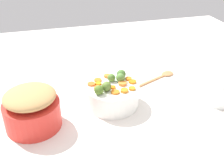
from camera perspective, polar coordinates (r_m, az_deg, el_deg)
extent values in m
cube|color=white|center=(1.24, 2.36, -5.60)|extent=(2.40, 2.40, 0.02)
cylinder|color=white|center=(1.24, 0.00, -2.34)|extent=(0.24, 0.24, 0.10)
cylinder|color=red|center=(1.15, -16.21, -6.09)|extent=(0.23, 0.23, 0.11)
ellipsoid|color=tan|center=(1.11, -16.84, -2.49)|extent=(0.21, 0.21, 0.06)
cylinder|color=orange|center=(1.20, 0.16, -0.67)|extent=(0.03, 0.03, 0.01)
cylinder|color=orange|center=(1.29, -1.04, 1.69)|extent=(0.04, 0.04, 0.01)
cylinder|color=orange|center=(1.16, 0.70, -1.69)|extent=(0.04, 0.04, 0.01)
cylinder|color=orange|center=(1.24, 4.28, 0.48)|extent=(0.05, 0.05, 0.01)
cylinder|color=orange|center=(1.19, -3.06, -0.84)|extent=(0.04, 0.04, 0.01)
cylinder|color=orange|center=(1.23, -2.88, 0.13)|extent=(0.04, 0.04, 0.01)
cylinder|color=orange|center=(1.26, 3.48, 1.11)|extent=(0.04, 0.04, 0.01)
cylinder|color=orange|center=(1.26, -2.98, 0.82)|extent=(0.04, 0.04, 0.01)
cylinder|color=orange|center=(1.22, 2.19, 0.08)|extent=(0.05, 0.05, 0.01)
cylinder|color=orange|center=(1.17, 2.44, -1.40)|extent=(0.04, 0.04, 0.01)
cylinder|color=orange|center=(1.19, 4.28, -1.04)|extent=(0.03, 0.03, 0.01)
cylinder|color=orange|center=(1.23, -4.33, 0.00)|extent=(0.04, 0.04, 0.01)
sphere|color=#57843B|center=(1.24, 1.76, 1.34)|extent=(0.04, 0.04, 0.04)
sphere|color=#517A31|center=(1.24, -0.13, 1.33)|extent=(0.04, 0.04, 0.04)
sphere|color=#5B772F|center=(1.17, -1.14, -0.51)|extent=(0.04, 0.04, 0.04)
sphere|color=#477332|center=(1.27, 1.94, 2.09)|extent=(0.04, 0.04, 0.04)
sphere|color=#4F7226|center=(1.15, -2.75, -1.26)|extent=(0.04, 0.04, 0.04)
cube|color=#B67849|center=(1.45, 7.82, 0.47)|extent=(0.22, 0.11, 0.01)
ellipsoid|color=#B67849|center=(1.54, 11.51, 2.15)|extent=(0.09, 0.08, 0.01)
cylinder|color=white|center=(1.40, 21.82, -0.26)|extent=(0.25, 0.25, 0.12)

